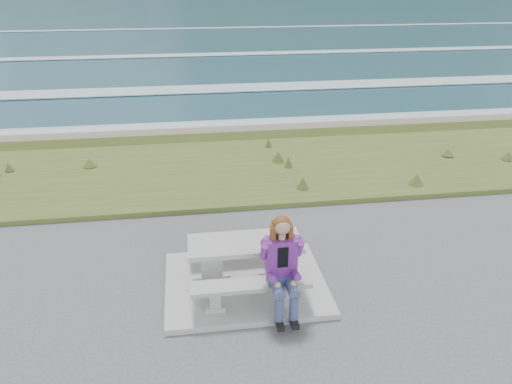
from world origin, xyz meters
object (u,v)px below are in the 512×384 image
bench_landward (251,288)px  picnic_table (245,251)px  bench_seaward (240,241)px  seated_woman (283,280)px

bench_landward → picnic_table: bearing=90.0°
bench_seaward → seated_woman: seated_woman is taller
picnic_table → bench_seaward: size_ratio=1.00×
bench_landward → seated_woman: 0.52m
seated_woman → bench_seaward: bearing=105.6°
picnic_table → seated_woman: bearing=-61.9°
seated_woman → picnic_table: bearing=117.5°
bench_seaward → seated_woman: (0.45, -1.54, 0.21)m
bench_seaward → seated_woman: bearing=-73.7°
bench_landward → bench_seaward: (0.00, 1.40, 0.00)m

